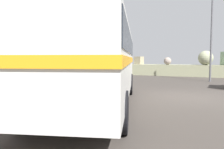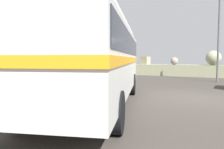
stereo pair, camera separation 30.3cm
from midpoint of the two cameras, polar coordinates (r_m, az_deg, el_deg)
The scene contains 5 objects.
ground at distance 9.74m, azimuth 19.12°, elevation -5.81°, with size 32.00×26.00×0.02m.
breakwater at distance 21.38m, azimuth 22.57°, elevation 1.35°, with size 31.36×2.09×2.40m.
vintage_coach at distance 7.31m, azimuth -5.85°, elevation 7.21°, with size 4.88×8.91×3.70m.
second_coach at distance 10.65m, azimuth -25.32°, elevation 5.89°, with size 5.76×8.80×3.70m.
lamp_post at distance 17.08m, azimuth 24.66°, elevation 10.77°, with size 0.63×1.00×6.63m.
Camera 1 is at (0.66, -9.63, 1.67)m, focal length 33.91 mm.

